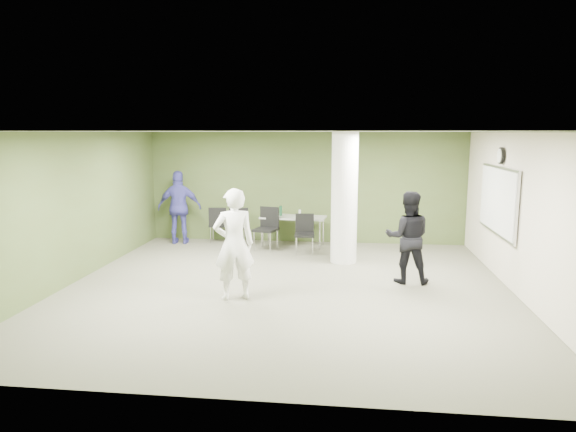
# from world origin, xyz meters

# --- Properties ---
(floor) EXTENTS (8.00, 8.00, 0.00)m
(floor) POSITION_xyz_m (0.00, 0.00, 0.00)
(floor) COLOR #555443
(floor) RESTS_ON ground
(ceiling) EXTENTS (8.00, 8.00, 0.00)m
(ceiling) POSITION_xyz_m (0.00, 0.00, 2.80)
(ceiling) COLOR white
(ceiling) RESTS_ON wall_back
(wall_back) EXTENTS (8.00, 2.80, 0.02)m
(wall_back) POSITION_xyz_m (0.00, 4.00, 1.40)
(wall_back) COLOR #455327
(wall_back) RESTS_ON floor
(wall_left) EXTENTS (0.02, 8.00, 2.80)m
(wall_left) POSITION_xyz_m (-4.00, 0.00, 1.40)
(wall_left) COLOR #455327
(wall_left) RESTS_ON floor
(wall_right_cream) EXTENTS (0.02, 8.00, 2.80)m
(wall_right_cream) POSITION_xyz_m (4.00, 0.00, 1.40)
(wall_right_cream) COLOR beige
(wall_right_cream) RESTS_ON floor
(column) EXTENTS (0.56, 0.56, 2.80)m
(column) POSITION_xyz_m (1.00, 2.00, 1.40)
(column) COLOR silver
(column) RESTS_ON floor
(whiteboard) EXTENTS (0.05, 2.30, 1.30)m
(whiteboard) POSITION_xyz_m (3.92, 1.20, 1.50)
(whiteboard) COLOR silver
(whiteboard) RESTS_ON wall_right_cream
(wall_clock) EXTENTS (0.06, 0.32, 0.32)m
(wall_clock) POSITION_xyz_m (3.92, 1.20, 2.35)
(wall_clock) COLOR black
(wall_clock) RESTS_ON wall_right_cream
(folding_table) EXTENTS (1.63, 0.85, 0.99)m
(folding_table) POSITION_xyz_m (-0.25, 3.42, 0.70)
(folding_table) COLOR #9B9A95
(folding_table) RESTS_ON floor
(wastebasket) EXTENTS (0.24, 0.24, 0.28)m
(wastebasket) POSITION_xyz_m (-1.51, 2.64, 0.14)
(wastebasket) COLOR #4C4C4C
(wastebasket) RESTS_ON floor
(chair_back_left) EXTENTS (0.50, 0.50, 0.93)m
(chair_back_left) POSITION_xyz_m (-2.17, 3.56, 0.54)
(chair_back_left) COLOR black
(chair_back_left) RESTS_ON floor
(chair_back_right) EXTENTS (0.62, 0.62, 0.97)m
(chair_back_right) POSITION_xyz_m (-1.59, 3.25, 0.57)
(chair_back_right) COLOR black
(chair_back_right) RESTS_ON floor
(chair_table_left) EXTENTS (0.62, 0.62, 1.01)m
(chair_table_left) POSITION_xyz_m (-0.83, 3.01, 0.60)
(chair_table_left) COLOR black
(chair_table_left) RESTS_ON floor
(chair_table_right) EXTENTS (0.48, 0.48, 0.91)m
(chair_table_right) POSITION_xyz_m (0.09, 2.75, 0.53)
(chair_table_right) COLOR black
(chair_table_right) RESTS_ON floor
(woman_white) EXTENTS (0.81, 0.68, 1.89)m
(woman_white) POSITION_xyz_m (-0.80, -0.74, 0.94)
(woman_white) COLOR white
(woman_white) RESTS_ON floor
(man_black) EXTENTS (0.86, 0.68, 1.72)m
(man_black) POSITION_xyz_m (2.19, 0.60, 0.86)
(man_black) COLOR black
(man_black) RESTS_ON floor
(man_blue) EXTENTS (1.13, 0.59, 1.84)m
(man_blue) POSITION_xyz_m (-3.12, 3.40, 0.92)
(man_blue) COLOR #3F3D98
(man_blue) RESTS_ON floor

